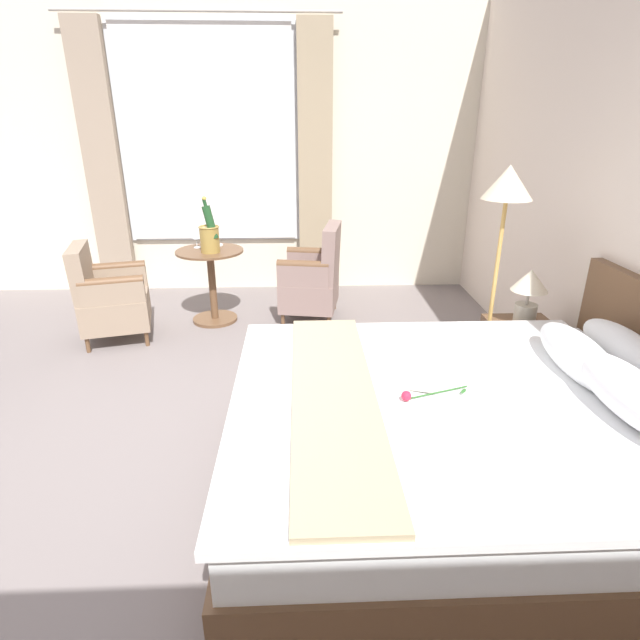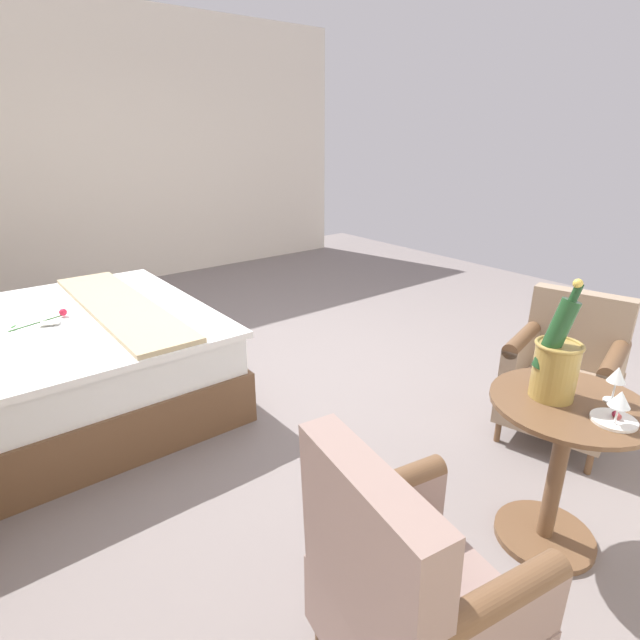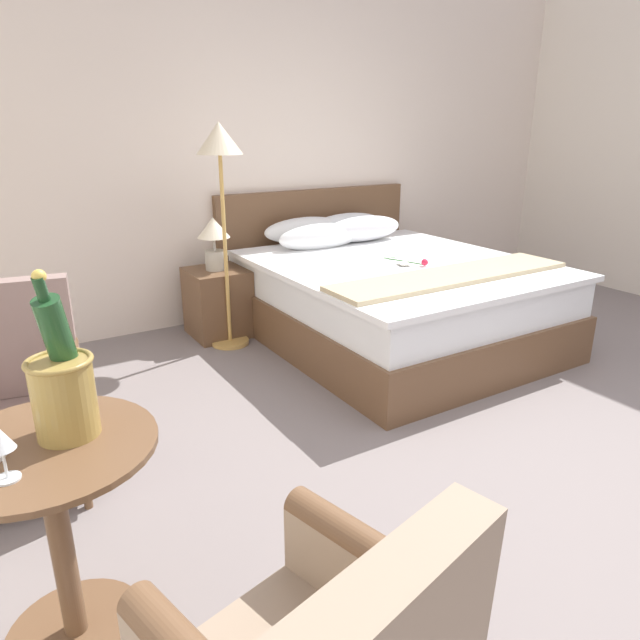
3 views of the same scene
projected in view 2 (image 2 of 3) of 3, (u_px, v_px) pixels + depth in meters
The scene contains 10 objects.
ground_plane at pixel (289, 368), 3.92m from camera, with size 7.91×7.91×0.00m, color slate.
wall_far_side at pixel (125, 150), 5.77m from camera, with size 0.12×5.85×3.07m.
bed at pixel (14, 374), 3.06m from camera, with size 1.88×2.27×1.04m.
side_table_round at pixel (558, 465), 2.14m from camera, with size 0.63×0.63×0.71m.
champagne_bucket at pixel (556, 361), 2.01m from camera, with size 0.19×0.19×0.51m.
wine_glass_near_bucket at pixel (620, 401), 1.82m from camera, with size 0.08×0.08×0.15m.
wine_glass_near_edge at pixel (617, 377), 1.99m from camera, with size 0.07×0.07×0.15m.
snack_plate at pixel (614, 420), 1.89m from camera, with size 0.17×0.17×0.04m.
armchair_by_window at pixel (410, 596), 1.53m from camera, with size 0.68×0.64×0.93m.
armchair_facing_bed at pixel (564, 376), 2.92m from camera, with size 0.69×0.69×0.87m.
Camera 2 is at (-2.92, 2.00, 1.74)m, focal length 28.00 mm.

